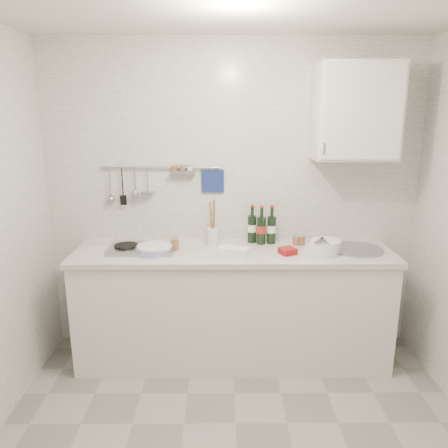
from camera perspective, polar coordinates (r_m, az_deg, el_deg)
name	(u,v)px	position (r m, az deg, el deg)	size (l,w,h in m)	color
back_wall	(232,200)	(3.56, 1.11, 3.14)	(3.00, 0.02, 2.50)	silver
counter	(234,308)	(3.54, 1.27, -10.92)	(2.44, 0.64, 0.96)	silver
wall_rail	(158,179)	(3.53, -8.62, 5.77)	(0.98, 0.09, 0.34)	#93969B
wall_cabinet	(356,112)	(3.45, 16.82, 13.86)	(0.60, 0.38, 0.70)	silver
plate_stack_hob	(153,249)	(3.35, -9.20, -3.22)	(0.30, 0.29, 0.05)	#4B4FAA
plate_stack_sink	(323,247)	(3.36, 12.85, -2.94)	(0.28, 0.27, 0.10)	white
wine_bottles	(262,225)	(3.50, 4.94, -0.07)	(0.23, 0.12, 0.31)	black
butter_dish	(234,252)	(3.21, 1.27, -3.65)	(0.22, 0.11, 0.07)	white
strawberry_punnet	(288,251)	(3.30, 8.31, -3.51)	(0.11, 0.11, 0.05)	#A1111C
utensil_crock	(213,234)	(3.47, -1.51, -1.32)	(0.09, 0.09, 0.37)	white
jar_a	(211,237)	(3.51, -1.70, -1.74)	(0.07, 0.07, 0.10)	brown
jar_b	(302,240)	(3.53, 10.09, -2.06)	(0.06, 0.06, 0.08)	brown
jar_c	(297,240)	(3.52, 9.49, -2.07)	(0.07, 0.07, 0.08)	brown
jar_d	(175,244)	(3.37, -6.44, -2.56)	(0.06, 0.06, 0.10)	brown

